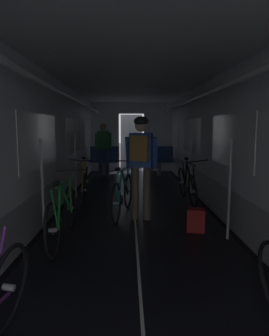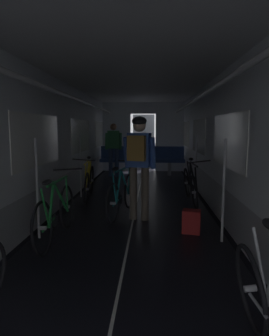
{
  "view_description": "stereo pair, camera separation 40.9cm",
  "coord_description": "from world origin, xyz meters",
  "px_view_note": "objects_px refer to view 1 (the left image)",
  "views": [
    {
      "loc": [
        -0.11,
        -1.98,
        1.54
      ],
      "look_at": [
        0.0,
        3.48,
        0.82
      ],
      "focal_mm": 32.7,
      "sensor_mm": 36.0,
      "label": 1
    },
    {
      "loc": [
        0.3,
        -1.97,
        1.54
      ],
      "look_at": [
        0.0,
        3.48,
        0.82
      ],
      "focal_mm": 32.7,
      "sensor_mm": 36.0,
      "label": 2
    }
  ],
  "objects_px": {
    "bicycle_yellow": "(85,183)",
    "backpack_on_floor": "(196,220)",
    "bicycle_black": "(187,184)",
    "bicycle_teal_in_aisle": "(122,194)",
    "bench_seat_far_right": "(159,158)",
    "bicycle_green": "(62,214)",
    "person_cyclist_aisle": "(141,157)",
    "person_standing_near_bench": "(103,146)",
    "bench_seat_far_left": "(104,158)"
  },
  "relations": [
    {
      "from": "bicycle_yellow",
      "to": "backpack_on_floor",
      "type": "distance_m",
      "value": 2.8
    },
    {
      "from": "bicycle_black",
      "to": "bicycle_teal_in_aisle",
      "type": "height_order",
      "value": "bicycle_black"
    },
    {
      "from": "bench_seat_far_right",
      "to": "bicycle_teal_in_aisle",
      "type": "distance_m",
      "value": 4.9
    },
    {
      "from": "bicycle_green",
      "to": "bicycle_black",
      "type": "distance_m",
      "value": 3.07
    },
    {
      "from": "backpack_on_floor",
      "to": "bicycle_yellow",
      "type": "bearing_deg",
      "value": 133.89
    },
    {
      "from": "bicycle_green",
      "to": "bicycle_black",
      "type": "xyz_separation_m",
      "value": [
        2.11,
        2.23,
        -0.0
      ]
    },
    {
      "from": "person_cyclist_aisle",
      "to": "backpack_on_floor",
      "type": "xyz_separation_m",
      "value": [
        0.8,
        -0.6,
        -0.9
      ]
    },
    {
      "from": "bicycle_teal_in_aisle",
      "to": "backpack_on_floor",
      "type": "bearing_deg",
      "value": -37.83
    },
    {
      "from": "bicycle_green",
      "to": "bicycle_teal_in_aisle",
      "type": "height_order",
      "value": "bicycle_green"
    },
    {
      "from": "bicycle_yellow",
      "to": "bicycle_green",
      "type": "distance_m",
      "value": 2.41
    },
    {
      "from": "bicycle_black",
      "to": "person_cyclist_aisle",
      "type": "height_order",
      "value": "person_cyclist_aisle"
    },
    {
      "from": "bicycle_yellow",
      "to": "person_standing_near_bench",
      "type": "distance_m",
      "value": 3.3
    },
    {
      "from": "person_cyclist_aisle",
      "to": "bicycle_teal_in_aisle",
      "type": "distance_m",
      "value": 0.8
    },
    {
      "from": "bicycle_green",
      "to": "person_cyclist_aisle",
      "type": "distance_m",
      "value": 1.64
    },
    {
      "from": "bench_seat_far_right",
      "to": "bench_seat_far_left",
      "type": "bearing_deg",
      "value": 180.0
    },
    {
      "from": "bicycle_black",
      "to": "person_cyclist_aisle",
      "type": "distance_m",
      "value": 1.74
    },
    {
      "from": "bicycle_black",
      "to": "bicycle_teal_in_aisle",
      "type": "relative_size",
      "value": 1.01
    },
    {
      "from": "bicycle_teal_in_aisle",
      "to": "person_standing_near_bench",
      "type": "bearing_deg",
      "value": 98.86
    },
    {
      "from": "person_cyclist_aisle",
      "to": "bicycle_green",
      "type": "bearing_deg",
      "value": -137.57
    },
    {
      "from": "bench_seat_far_left",
      "to": "backpack_on_floor",
      "type": "distance_m",
      "value": 5.93
    },
    {
      "from": "bicycle_teal_in_aisle",
      "to": "bicycle_black",
      "type": "bearing_deg",
      "value": 35.96
    },
    {
      "from": "bench_seat_far_left",
      "to": "backpack_on_floor",
      "type": "relative_size",
      "value": 2.89
    },
    {
      "from": "bench_seat_far_right",
      "to": "person_cyclist_aisle",
      "type": "bearing_deg",
      "value": -99.04
    },
    {
      "from": "bench_seat_far_left",
      "to": "person_standing_near_bench",
      "type": "xyz_separation_m",
      "value": [
        0.0,
        -0.38,
        0.41
      ]
    },
    {
      "from": "bicycle_black",
      "to": "bicycle_teal_in_aisle",
      "type": "bearing_deg",
      "value": -144.04
    },
    {
      "from": "bench_seat_far_left",
      "to": "bicycle_green",
      "type": "bearing_deg",
      "value": -90.92
    },
    {
      "from": "bicycle_green",
      "to": "person_standing_near_bench",
      "type": "relative_size",
      "value": 1.0
    },
    {
      "from": "person_cyclist_aisle",
      "to": "backpack_on_floor",
      "type": "bearing_deg",
      "value": -36.86
    },
    {
      "from": "bench_seat_far_right",
      "to": "bicycle_black",
      "type": "xyz_separation_m",
      "value": [
        0.22,
        -3.8,
        -0.19
      ]
    },
    {
      "from": "person_standing_near_bench",
      "to": "backpack_on_floor",
      "type": "height_order",
      "value": "person_standing_near_bench"
    },
    {
      "from": "bicycle_teal_in_aisle",
      "to": "bench_seat_far_left",
      "type": "bearing_deg",
      "value": 98.2
    },
    {
      "from": "bench_seat_far_right",
      "to": "person_standing_near_bench",
      "type": "height_order",
      "value": "person_standing_near_bench"
    },
    {
      "from": "bicycle_yellow",
      "to": "bicycle_black",
      "type": "xyz_separation_m",
      "value": [
        2.15,
        -0.18,
        -0.0
      ]
    },
    {
      "from": "bench_seat_far_left",
      "to": "bicycle_teal_in_aisle",
      "type": "height_order",
      "value": "bench_seat_far_left"
    },
    {
      "from": "bench_seat_far_left",
      "to": "bicycle_black",
      "type": "bearing_deg",
      "value": -62.08
    },
    {
      "from": "person_cyclist_aisle",
      "to": "person_standing_near_bench",
      "type": "distance_m",
      "value": 4.76
    },
    {
      "from": "person_cyclist_aisle",
      "to": "bench_seat_far_right",
      "type": "bearing_deg",
      "value": 80.96
    },
    {
      "from": "bicycle_yellow",
      "to": "backpack_on_floor",
      "type": "xyz_separation_m",
      "value": [
        1.94,
        -2.02,
        -0.21
      ]
    },
    {
      "from": "bicycle_green",
      "to": "person_cyclist_aisle",
      "type": "height_order",
      "value": "person_cyclist_aisle"
    },
    {
      "from": "backpack_on_floor",
      "to": "bicycle_teal_in_aisle",
      "type": "bearing_deg",
      "value": 142.17
    },
    {
      "from": "bench_seat_far_left",
      "to": "bench_seat_far_right",
      "type": "bearing_deg",
      "value": 0.0
    },
    {
      "from": "bench_seat_far_right",
      "to": "bicycle_green",
      "type": "height_order",
      "value": "bench_seat_far_right"
    },
    {
      "from": "bench_seat_far_left",
      "to": "person_standing_near_bench",
      "type": "relative_size",
      "value": 0.58
    },
    {
      "from": "person_standing_near_bench",
      "to": "bicycle_yellow",
      "type": "bearing_deg",
      "value": -92.45
    },
    {
      "from": "bench_seat_far_right",
      "to": "backpack_on_floor",
      "type": "bearing_deg",
      "value": -89.97
    },
    {
      "from": "bench_seat_far_left",
      "to": "bicycle_green",
      "type": "xyz_separation_m",
      "value": [
        -0.1,
        -6.03,
        -0.18
      ]
    },
    {
      "from": "bicycle_black",
      "to": "person_standing_near_bench",
      "type": "distance_m",
      "value": 4.02
    },
    {
      "from": "bicycle_green",
      "to": "bicycle_yellow",
      "type": "bearing_deg",
      "value": 90.93
    },
    {
      "from": "bench_seat_far_left",
      "to": "person_standing_near_bench",
      "type": "bearing_deg",
      "value": -89.59
    },
    {
      "from": "bench_seat_far_left",
      "to": "bicycle_black",
      "type": "xyz_separation_m",
      "value": [
        2.02,
        -3.8,
        -0.19
      ]
    }
  ]
}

